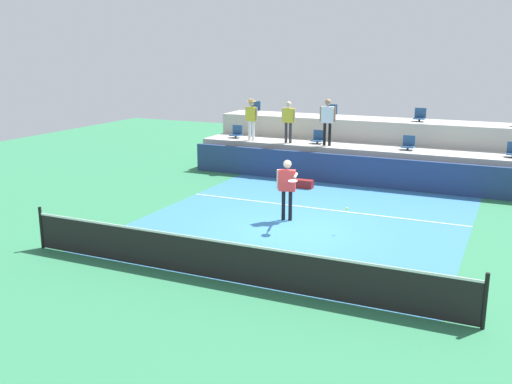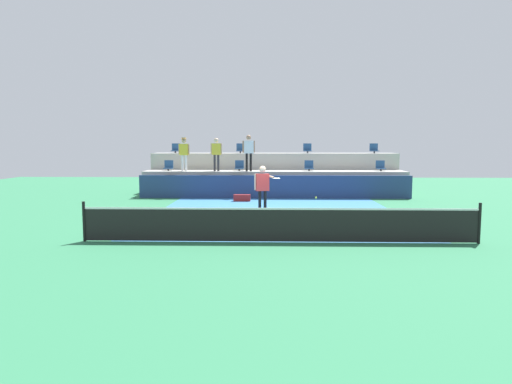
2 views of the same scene
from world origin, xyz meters
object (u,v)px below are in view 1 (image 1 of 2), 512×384
stadium_chair_lower_right (408,144)px  equipment_bag (303,184)px  stadium_chair_lower_far_left (236,133)px  tennis_ball (347,209)px  spectator_leaning_on_rail (288,118)px  stadium_chair_upper_right (420,116)px  stadium_chair_upper_far_left (255,108)px  stadium_chair_upper_left (331,112)px  stadium_chair_lower_left (318,138)px  spectator_with_hat (251,115)px  spectator_in_grey (328,117)px  tennis_player (287,184)px

stadium_chair_lower_right → equipment_bag: size_ratio=0.68×
stadium_chair_lower_far_left → tennis_ball: 9.66m
stadium_chair_lower_right → spectator_leaning_on_rail: 4.69m
stadium_chair_upper_right → stadium_chair_upper_far_left: bearing=180.0°
stadium_chair_upper_left → equipment_bag: stadium_chair_upper_left is taller
tennis_ball → equipment_bag: 5.34m
stadium_chair_lower_left → stadium_chair_upper_right: 4.08m
stadium_chair_upper_left → spectator_leaning_on_rail: bearing=-115.9°
stadium_chair_lower_left → tennis_ball: bearing=-65.2°
stadium_chair_lower_far_left → stadium_chair_upper_left: 4.06m
stadium_chair_lower_right → equipment_bag: bearing=-143.3°
stadium_chair_upper_far_left → stadium_chair_upper_right: same height
stadium_chair_upper_right → spectator_with_hat: 6.65m
stadium_chair_upper_far_left → spectator_with_hat: spectator_with_hat is taller
stadium_chair_lower_right → stadium_chair_upper_right: (0.06, 1.80, 0.85)m
stadium_chair_upper_right → equipment_bag: stadium_chair_upper_right is taller
tennis_ball → stadium_chair_lower_far_left: bearing=134.6°
stadium_chair_lower_left → stadium_chair_upper_far_left: (-3.57, 1.80, 0.85)m
stadium_chair_upper_left → spectator_in_grey: 2.25m
stadium_chair_lower_right → stadium_chair_upper_far_left: size_ratio=1.00×
stadium_chair_lower_right → stadium_chair_upper_right: bearing=88.0°
tennis_ball → stadium_chair_lower_left: bearing=114.8°
stadium_chair_upper_right → spectator_in_grey: bearing=-144.6°
stadium_chair_lower_far_left → stadium_chair_lower_right: size_ratio=1.00×
stadium_chair_upper_far_left → tennis_ball: stadium_chair_upper_far_left is taller
stadium_chair_lower_left → stadium_chair_lower_right: size_ratio=1.00×
stadium_chair_lower_left → stadium_chair_upper_left: 1.99m
spectator_with_hat → spectator_in_grey: spectator_in_grey is taller
stadium_chair_upper_left → stadium_chair_upper_right: (3.61, 0.00, 0.00)m
stadium_chair_lower_far_left → stadium_chair_upper_far_left: bearing=89.4°
stadium_chair_lower_far_left → stadium_chair_lower_right: (7.09, 0.00, 0.00)m
stadium_chair_lower_left → spectator_in_grey: spectator_in_grey is taller
stadium_chair_upper_far_left → tennis_player: stadium_chair_upper_far_left is taller
stadium_chair_upper_right → stadium_chair_upper_left: bearing=180.0°
stadium_chair_upper_left → spectator_leaning_on_rail: size_ratio=0.32×
spectator_leaning_on_rail → equipment_bag: bearing=-55.7°
spectator_with_hat → spectator_in_grey: bearing=-0.0°
spectator_leaning_on_rail → equipment_bag: (1.38, -2.02, -2.08)m
stadium_chair_upper_far_left → equipment_bag: 6.09m
stadium_chair_upper_far_left → equipment_bag: (3.84, -4.21, -2.16)m
spectator_in_grey → tennis_ball: (2.68, -6.47, -1.65)m
stadium_chair_lower_far_left → spectator_with_hat: spectator_with_hat is taller
spectator_with_hat → stadium_chair_lower_far_left: bearing=156.2°
tennis_player → equipment_bag: bearing=103.9°
tennis_ball → stadium_chair_upper_left: bearing=110.4°
stadium_chair_lower_left → equipment_bag: (0.27, -2.41, -1.31)m
stadium_chair_upper_far_left → spectator_in_grey: spectator_in_grey is taller
stadium_chair_upper_far_left → spectator_leaning_on_rail: 3.29m
stadium_chair_lower_left → stadium_chair_upper_far_left: 4.09m
spectator_leaning_on_rail → spectator_in_grey: bearing=-0.0°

